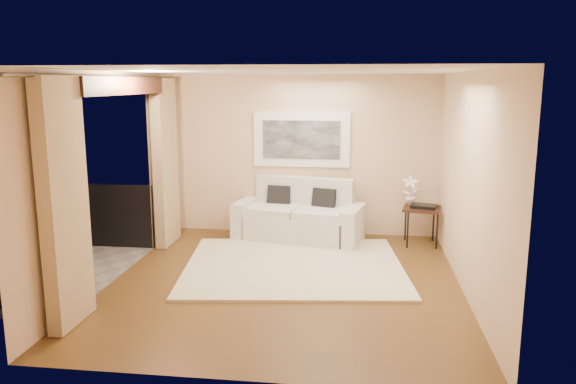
% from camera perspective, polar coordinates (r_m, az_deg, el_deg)
% --- Properties ---
extents(floor, '(5.00, 5.00, 0.00)m').
position_cam_1_polar(floor, '(7.42, -0.30, -9.12)').
color(floor, brown).
rests_on(floor, ground).
extents(room_shell, '(5.00, 6.40, 5.00)m').
position_cam_1_polar(room_shell, '(7.55, -16.83, 10.28)').
color(room_shell, white).
rests_on(room_shell, ground).
extents(balcony, '(1.81, 2.60, 1.17)m').
position_cam_1_polar(balcony, '(8.44, -23.29, -6.27)').
color(balcony, '#605B56').
rests_on(balcony, ground).
extents(curtains, '(0.16, 4.80, 2.64)m').
position_cam_1_polar(curtains, '(7.64, -16.20, 1.39)').
color(curtains, tan).
rests_on(curtains, ground).
extents(artwork, '(1.62, 0.07, 0.92)m').
position_cam_1_polar(artwork, '(9.47, 1.38, 5.36)').
color(artwork, white).
rests_on(artwork, room_shell).
extents(rug, '(3.31, 2.97, 0.04)m').
position_cam_1_polar(rug, '(7.98, 0.61, -7.51)').
color(rug, beige).
rests_on(rug, floor).
extents(sofa, '(2.21, 1.30, 1.00)m').
position_cam_1_polar(sofa, '(9.32, 1.20, -2.65)').
color(sofa, silver).
rests_on(sofa, floor).
extents(side_table, '(0.65, 0.65, 0.61)m').
position_cam_1_polar(side_table, '(9.19, 13.41, -1.87)').
color(side_table, black).
rests_on(side_table, floor).
extents(tray, '(0.44, 0.37, 0.05)m').
position_cam_1_polar(tray, '(9.14, 13.63, -1.41)').
color(tray, black).
rests_on(tray, side_table).
extents(orchid, '(0.26, 0.18, 0.49)m').
position_cam_1_polar(orchid, '(9.21, 12.34, 0.13)').
color(orchid, white).
rests_on(orchid, side_table).
extents(bistro_table, '(0.80, 0.80, 0.77)m').
position_cam_1_polar(bistro_table, '(8.50, -22.59, -2.52)').
color(bistro_table, black).
rests_on(bistro_table, balcony).
extents(balcony_chair_far, '(0.49, 0.50, 1.08)m').
position_cam_1_polar(balcony_chair_far, '(8.35, -23.96, -3.26)').
color(balcony_chair_far, black).
rests_on(balcony_chair_far, balcony).
extents(balcony_chair_near, '(0.49, 0.50, 0.93)m').
position_cam_1_polar(balcony_chair_near, '(8.17, -22.38, -4.15)').
color(balcony_chair_near, black).
rests_on(balcony_chair_near, balcony).
extents(ice_bucket, '(0.18, 0.18, 0.20)m').
position_cam_1_polar(ice_bucket, '(8.60, -22.94, -1.14)').
color(ice_bucket, white).
rests_on(ice_bucket, bistro_table).
extents(candle, '(0.06, 0.06, 0.07)m').
position_cam_1_polar(candle, '(8.53, -21.74, -1.60)').
color(candle, red).
rests_on(candle, bistro_table).
extents(vase, '(0.04, 0.04, 0.18)m').
position_cam_1_polar(vase, '(8.32, -23.07, -1.62)').
color(vase, silver).
rests_on(vase, bistro_table).
extents(glass_a, '(0.06, 0.06, 0.12)m').
position_cam_1_polar(glass_a, '(8.36, -21.85, -1.69)').
color(glass_a, silver).
rests_on(glass_a, bistro_table).
extents(glass_b, '(0.06, 0.06, 0.12)m').
position_cam_1_polar(glass_b, '(8.41, -21.37, -1.57)').
color(glass_b, silver).
rests_on(glass_b, bistro_table).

